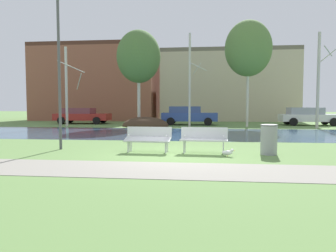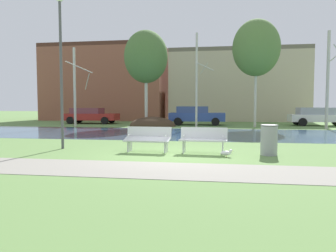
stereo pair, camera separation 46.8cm
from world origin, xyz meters
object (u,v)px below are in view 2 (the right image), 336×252
parked_van_nearest_red (90,115)px  seagull (227,153)px  bench_left (148,138)px  bench_right (203,139)px  parked_sedan_second_blue (196,115)px  parked_hatch_third_white (318,116)px  streetlamp (61,47)px  trash_bin (269,139)px

parked_van_nearest_red → seagull: bearing=-55.7°
bench_left → parked_van_nearest_red: size_ratio=0.34×
bench_right → parked_sedan_second_blue: size_ratio=0.36×
parked_hatch_third_white → parked_van_nearest_red: bearing=179.8°
parked_van_nearest_red → parked_sedan_second_blue: (9.40, -0.58, 0.06)m
parked_van_nearest_red → parked_hatch_third_white: 19.06m
streetlamp → parked_hatch_third_white: 21.01m
streetlamp → parked_sedan_second_blue: bearing=75.3°
bench_left → parked_van_nearest_red: parked_van_nearest_red is taller
parked_van_nearest_red → parked_hatch_third_white: (19.06, -0.07, 0.02)m
bench_right → trash_bin: trash_bin is taller
bench_right → streetlamp: 6.23m
parked_sedan_second_blue → bench_left: bearing=-92.3°
parked_van_nearest_red → streetlamp: bearing=-71.0°
bench_right → trash_bin: size_ratio=1.63×
trash_bin → parked_sedan_second_blue: (-3.43, 15.61, 0.29)m
bench_left → parked_van_nearest_red: (-8.77, 16.09, 0.27)m
parked_hatch_third_white → parked_sedan_second_blue: bearing=-177.0°
parked_van_nearest_red → parked_hatch_third_white: size_ratio=1.02×
bench_right → parked_sedan_second_blue: (-1.30, 15.51, 0.33)m
parked_sedan_second_blue → parked_hatch_third_white: size_ratio=0.98×
bench_left → trash_bin: trash_bin is taller
seagull → parked_van_nearest_red: 20.32m
trash_bin → streetlamp: size_ratio=0.17×
bench_left → seagull: 2.80m
trash_bin → parked_sedan_second_blue: parked_sedan_second_blue is taller
seagull → parked_sedan_second_blue: (-2.06, 16.20, 0.67)m
parked_van_nearest_red → bench_right: bearing=-56.4°
trash_bin → parked_hatch_third_white: size_ratio=0.21×
seagull → parked_sedan_second_blue: bearing=97.2°
bench_left → streetlamp: 4.71m
trash_bin → streetlamp: (-7.40, 0.43, 3.26)m
parked_hatch_third_white → trash_bin: bearing=-111.1°
streetlamp → seagull: bearing=-9.5°
trash_bin → parked_van_nearest_red: parked_van_nearest_red is taller
bench_right → seagull: bearing=-42.1°
bench_right → parked_hatch_third_white: (8.37, 16.02, 0.29)m
bench_left → parked_hatch_third_white: (10.30, 16.02, 0.29)m
bench_right → parked_hatch_third_white: parked_hatch_third_white is taller
seagull → parked_van_nearest_red: bearing=124.3°
bench_left → trash_bin: bearing=-1.5°
parked_sedan_second_blue → parked_hatch_third_white: parked_sedan_second_blue is taller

